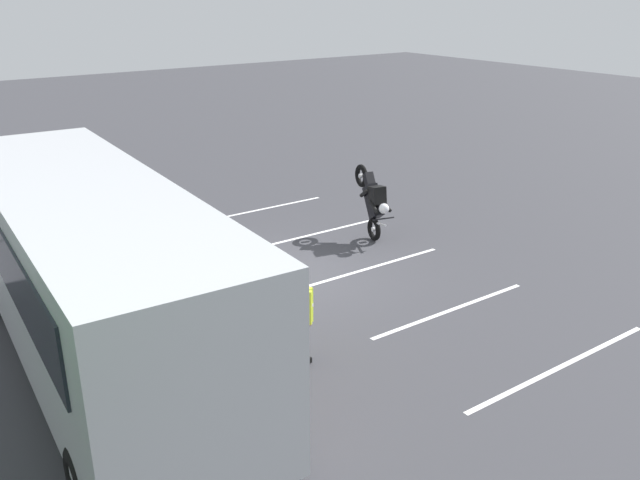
{
  "coord_description": "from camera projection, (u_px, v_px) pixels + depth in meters",
  "views": [
    {
      "loc": [
        -11.53,
        7.46,
        6.09
      ],
      "look_at": [
        -0.86,
        -0.14,
        1.1
      ],
      "focal_mm": 37.27,
      "sensor_mm": 36.0,
      "label": 1
    }
  ],
  "objects": [
    {
      "name": "bay_line_a",
      "position": [
        562.0,
        366.0,
        11.4
      ],
      "size": [
        0.13,
        4.75,
        0.01
      ],
      "color": "white",
      "rests_on": "ground_plane"
    },
    {
      "name": "tour_bus",
      "position": [
        94.0,
        281.0,
        10.75
      ],
      "size": [
        9.29,
        2.92,
        3.25
      ],
      "color": "#B7BABF",
      "rests_on": "ground_plane"
    },
    {
      "name": "spectator_far_left",
      "position": [
        299.0,
        311.0,
        11.13
      ],
      "size": [
        0.58,
        0.37,
        1.7
      ],
      "color": "black",
      "rests_on": "ground_plane"
    },
    {
      "name": "bay_line_c",
      "position": [
        369.0,
        268.0,
        15.37
      ],
      "size": [
        0.12,
        4.2,
        0.01
      ],
      "color": "white",
      "rests_on": "ground_plane"
    },
    {
      "name": "spectator_centre",
      "position": [
        222.0,
        258.0,
        13.12
      ],
      "size": [
        0.58,
        0.33,
        1.82
      ],
      "color": "black",
      "rests_on": "ground_plane"
    },
    {
      "name": "bay_line_d",
      "position": [
        305.0,
        236.0,
        17.36
      ],
      "size": [
        0.12,
        4.4,
        0.01
      ],
      "color": "white",
      "rests_on": "ground_plane"
    },
    {
      "name": "spectator_left",
      "position": [
        240.0,
        285.0,
        12.11
      ],
      "size": [
        0.58,
        0.35,
        1.7
      ],
      "color": "#473823",
      "rests_on": "ground_plane"
    },
    {
      "name": "parked_motorcycle_silver",
      "position": [
        160.0,
        274.0,
        13.88
      ],
      "size": [
        2.05,
        0.58,
        0.99
      ],
      "color": "black",
      "rests_on": "ground_plane"
    },
    {
      "name": "ground_plane",
      "position": [
        293.0,
        276.0,
        14.99
      ],
      "size": [
        80.0,
        80.0,
        0.0
      ],
      "primitive_type": "plane",
      "color": "#38383D"
    },
    {
      "name": "stunt_motorcycle",
      "position": [
        373.0,
        199.0,
        16.83
      ],
      "size": [
        1.83,
        0.73,
        1.93
      ],
      "color": "black",
      "rests_on": "ground_plane"
    },
    {
      "name": "bay_line_b",
      "position": [
        451.0,
        310.0,
        13.39
      ],
      "size": [
        0.12,
        4.14,
        0.01
      ],
      "color": "white",
      "rests_on": "ground_plane"
    },
    {
      "name": "bay_line_e",
      "position": [
        255.0,
        211.0,
        19.35
      ],
      "size": [
        0.12,
        4.54,
        0.01
      ],
      "color": "white",
      "rests_on": "ground_plane"
    }
  ]
}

